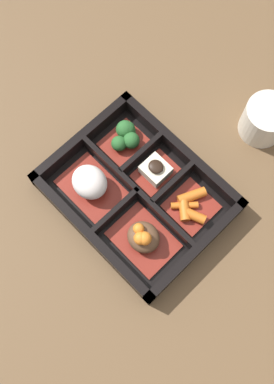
{
  "coord_description": "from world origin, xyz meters",
  "views": [
    {
      "loc": [
        -0.16,
        0.15,
        0.7
      ],
      "look_at": [
        0.0,
        0.0,
        0.03
      ],
      "focal_mm": 42.0,
      "sensor_mm": 36.0,
      "label": 1
    }
  ],
  "objects": [
    {
      "name": "bowl_rice",
      "position": [
        0.06,
        0.05,
        0.03
      ],
      "size": [
        0.1,
        0.08,
        0.05
      ],
      "color": "maroon",
      "rests_on": "bento_base"
    },
    {
      "name": "bento_rim",
      "position": [
        0.0,
        -0.0,
        0.02
      ],
      "size": [
        0.27,
        0.22,
        0.04
      ],
      "color": "black",
      "rests_on": "ground_plane"
    },
    {
      "name": "ground_plane",
      "position": [
        0.0,
        0.0,
        0.0
      ],
      "size": [
        3.0,
        3.0,
        0.0
      ],
      "primitive_type": "plane",
      "color": "brown"
    },
    {
      "name": "bowl_stew",
      "position": [
        -0.06,
        0.05,
        0.03
      ],
      "size": [
        0.1,
        0.08,
        0.05
      ],
      "color": "maroon",
      "rests_on": "bento_base"
    },
    {
      "name": "bowl_tofu",
      "position": [
        0.01,
        -0.05,
        0.02
      ],
      "size": [
        0.05,
        0.07,
        0.03
      ],
      "color": "maroon",
      "rests_on": "bento_base"
    },
    {
      "name": "tea_cup",
      "position": [
        -0.06,
        -0.24,
        0.03
      ],
      "size": [
        0.08,
        0.08,
        0.07
      ],
      "color": "beige",
      "rests_on": "ground_plane"
    },
    {
      "name": "bowl_greens",
      "position": [
        0.08,
        -0.06,
        0.03
      ],
      "size": [
        0.06,
        0.07,
        0.03
      ],
      "color": "maroon",
      "rests_on": "bento_base"
    },
    {
      "name": "bowl_carrots",
      "position": [
        -0.07,
        -0.05,
        0.02
      ],
      "size": [
        0.07,
        0.07,
        0.02
      ],
      "color": "maroon",
      "rests_on": "bento_base"
    },
    {
      "name": "bento_base",
      "position": [
        0.0,
        0.0,
        0.01
      ],
      "size": [
        0.27,
        0.22,
        0.01
      ],
      "color": "black",
      "rests_on": "ground_plane"
    }
  ]
}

